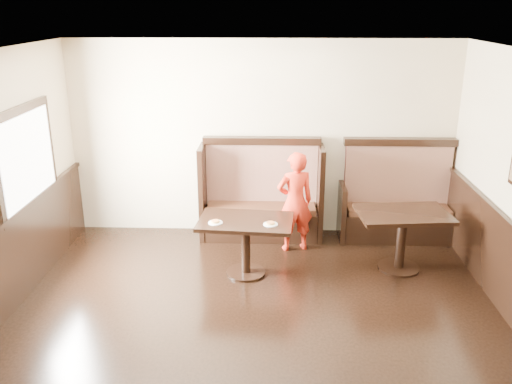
{
  "coord_description": "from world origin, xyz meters",
  "views": [
    {
      "loc": [
        0.17,
        -4.07,
        3.24
      ],
      "look_at": [
        -0.05,
        2.35,
        1.0
      ],
      "focal_mm": 38.0,
      "sensor_mm": 36.0,
      "label": 1
    }
  ],
  "objects_px": {
    "table_main": "(246,233)",
    "child": "(295,202)",
    "booth_neighbor": "(396,206)",
    "table_neighbor": "(402,227)",
    "booth_main": "(261,201)"
  },
  "relations": [
    {
      "from": "table_main",
      "to": "child",
      "type": "xyz_separation_m",
      "value": [
        0.63,
        0.75,
        0.14
      ]
    },
    {
      "from": "booth_neighbor",
      "to": "table_neighbor",
      "type": "xyz_separation_m",
      "value": [
        -0.15,
        -1.02,
        0.1
      ]
    },
    {
      "from": "table_main",
      "to": "child",
      "type": "height_order",
      "value": "child"
    },
    {
      "from": "table_neighbor",
      "to": "child",
      "type": "distance_m",
      "value": 1.45
    },
    {
      "from": "table_main",
      "to": "table_neighbor",
      "type": "relative_size",
      "value": 1.01
    },
    {
      "from": "booth_main",
      "to": "child",
      "type": "height_order",
      "value": "booth_main"
    },
    {
      "from": "booth_neighbor",
      "to": "table_neighbor",
      "type": "height_order",
      "value": "booth_neighbor"
    },
    {
      "from": "table_main",
      "to": "table_neighbor",
      "type": "height_order",
      "value": "table_neighbor"
    },
    {
      "from": "booth_neighbor",
      "to": "child",
      "type": "height_order",
      "value": "booth_neighbor"
    },
    {
      "from": "table_neighbor",
      "to": "table_main",
      "type": "bearing_deg",
      "value": -179.85
    },
    {
      "from": "table_neighbor",
      "to": "booth_neighbor",
      "type": "bearing_deg",
      "value": 76.0
    },
    {
      "from": "booth_main",
      "to": "booth_neighbor",
      "type": "distance_m",
      "value": 1.95
    },
    {
      "from": "table_main",
      "to": "table_neighbor",
      "type": "bearing_deg",
      "value": 10.53
    },
    {
      "from": "booth_main",
      "to": "child",
      "type": "bearing_deg",
      "value": -45.07
    },
    {
      "from": "table_main",
      "to": "child",
      "type": "distance_m",
      "value": 0.99
    }
  ]
}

